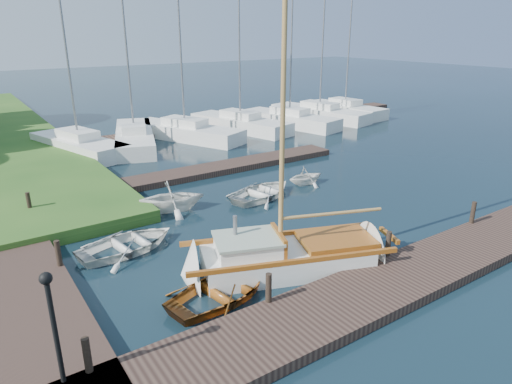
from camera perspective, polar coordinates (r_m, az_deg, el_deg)
ground at (r=17.31m, az=-0.00°, el=-3.74°), size 160.00×160.00×0.00m
near_dock at (r=13.26m, az=15.02°, el=-11.59°), size 18.00×2.20×0.30m
left_dock at (r=16.60m, az=-28.02°, el=-6.72°), size 2.20×18.00×0.30m
far_dock at (r=23.46m, az=-4.87°, el=2.94°), size 14.00×1.60×0.30m
pontoon at (r=35.39m, az=-1.14°, el=8.72°), size 30.00×1.60×0.30m
mooring_post_0 at (r=10.32m, az=-20.36°, el=-18.54°), size 0.16×0.16×0.80m
mooring_post_1 at (r=11.81m, az=1.59°, el=-11.88°), size 0.16×0.16×0.80m
mooring_post_2 at (r=14.59m, az=16.20°, el=-6.22°), size 0.16×0.16×0.80m
mooring_post_3 at (r=18.08m, az=25.49°, el=-2.32°), size 0.16×0.16×0.80m
mooring_post_4 at (r=14.65m, az=-23.49°, el=-7.03°), size 0.16×0.16×0.80m
mooring_post_5 at (r=19.27m, az=-26.52°, el=-1.19°), size 0.16×0.16×0.80m
lamp_post at (r=9.61m, az=-24.15°, el=-13.69°), size 0.24×0.24×2.44m
sailboat at (r=13.99m, az=4.46°, el=-8.24°), size 7.39×4.31×9.83m
dinghy at (r=12.58m, az=-4.07°, el=-11.68°), size 3.68×2.92×0.69m
tender_a at (r=15.59m, az=-15.79°, el=-5.93°), size 3.58×2.79×0.68m
tender_b at (r=18.42m, az=-10.49°, el=-0.36°), size 3.10×2.87×1.34m
tender_c at (r=19.70m, az=0.86°, el=0.30°), size 3.78×3.10×0.68m
tender_d at (r=21.47m, az=6.26°, el=2.22°), size 1.90×1.67×0.96m
marina_boat_0 at (r=28.68m, az=-21.27°, el=5.63°), size 4.19×7.70×10.82m
marina_boat_1 at (r=29.80m, az=-14.95°, el=6.79°), size 4.92×8.93×10.87m
marina_boat_2 at (r=30.76m, az=-8.87°, el=7.61°), size 5.46×8.53×11.09m
marina_boat_3 at (r=33.11m, az=-1.99°, el=8.72°), size 4.26×8.40×12.99m
marina_boat_4 at (r=34.74m, az=4.22°, el=9.18°), size 4.07×8.28×11.63m
marina_boat_5 at (r=37.60m, az=7.95°, el=9.82°), size 4.07×8.66×9.90m
marina_boat_6 at (r=39.73m, az=11.06°, el=10.17°), size 2.88×7.48×9.01m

